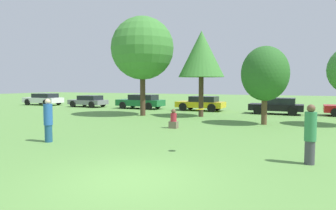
{
  "coord_description": "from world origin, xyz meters",
  "views": [
    {
      "loc": [
        3.78,
        -6.45,
        2.38
      ],
      "look_at": [
        -0.68,
        4.06,
        1.58
      ],
      "focal_mm": 32.56,
      "sensor_mm": 36.0,
      "label": 1
    }
  ],
  "objects_px": {
    "frisbee": "(200,109)",
    "person_catcher": "(310,134)",
    "parked_car_green": "(141,101)",
    "tree_0": "(142,48)",
    "person_thrower": "(48,120)",
    "tree_1": "(201,54)",
    "bystander_sitting": "(174,120)",
    "parked_car_black": "(277,106)",
    "parked_car_yellow": "(201,103)",
    "parked_car_white": "(44,99)",
    "parked_car_grey": "(89,101)",
    "tree_2": "(265,74)"
  },
  "relations": [
    {
      "from": "frisbee",
      "to": "person_catcher",
      "type": "bearing_deg",
      "value": -1.25
    },
    {
      "from": "parked_car_green",
      "to": "tree_0",
      "type": "bearing_deg",
      "value": 120.79
    },
    {
      "from": "person_thrower",
      "to": "tree_1",
      "type": "relative_size",
      "value": 0.29
    },
    {
      "from": "person_thrower",
      "to": "tree_0",
      "type": "height_order",
      "value": "tree_0"
    },
    {
      "from": "person_catcher",
      "to": "tree_0",
      "type": "distance_m",
      "value": 15.62
    },
    {
      "from": "bystander_sitting",
      "to": "parked_car_black",
      "type": "distance_m",
      "value": 11.2
    },
    {
      "from": "parked_car_yellow",
      "to": "tree_0",
      "type": "bearing_deg",
      "value": 64.91
    },
    {
      "from": "person_catcher",
      "to": "parked_car_white",
      "type": "distance_m",
      "value": 30.8
    },
    {
      "from": "person_catcher",
      "to": "parked_car_white",
      "type": "xyz_separation_m",
      "value": [
        -26.36,
        15.93,
        -0.21
      ]
    },
    {
      "from": "parked_car_grey",
      "to": "parked_car_black",
      "type": "distance_m",
      "value": 18.25
    },
    {
      "from": "person_catcher",
      "to": "parked_car_grey",
      "type": "relative_size",
      "value": 0.46
    },
    {
      "from": "frisbee",
      "to": "tree_1",
      "type": "xyz_separation_m",
      "value": [
        -3.36,
        11.25,
        2.96
      ]
    },
    {
      "from": "person_catcher",
      "to": "parked_car_grey",
      "type": "xyz_separation_m",
      "value": [
        -20.03,
        15.66,
        -0.27
      ]
    },
    {
      "from": "person_catcher",
      "to": "parked_car_white",
      "type": "relative_size",
      "value": 0.4
    },
    {
      "from": "tree_0",
      "to": "tree_2",
      "type": "relative_size",
      "value": 1.61
    },
    {
      "from": "bystander_sitting",
      "to": "parked_car_green",
      "type": "xyz_separation_m",
      "value": [
        -7.61,
        10.64,
        0.28
      ]
    },
    {
      "from": "parked_car_grey",
      "to": "tree_1",
      "type": "bearing_deg",
      "value": 163.55
    },
    {
      "from": "frisbee",
      "to": "parked_car_grey",
      "type": "bearing_deg",
      "value": 136.85
    },
    {
      "from": "bystander_sitting",
      "to": "parked_car_grey",
      "type": "distance_m",
      "value": 17.15
    },
    {
      "from": "person_thrower",
      "to": "parked_car_green",
      "type": "xyz_separation_m",
      "value": [
        -4.34,
        16.22,
        -0.18
      ]
    },
    {
      "from": "parked_car_green",
      "to": "parked_car_yellow",
      "type": "distance_m",
      "value": 5.93
    },
    {
      "from": "frisbee",
      "to": "tree_2",
      "type": "bearing_deg",
      "value": 81.56
    },
    {
      "from": "parked_car_grey",
      "to": "parked_car_green",
      "type": "bearing_deg",
      "value": -176.55
    },
    {
      "from": "parked_car_white",
      "to": "parked_car_yellow",
      "type": "xyz_separation_m",
      "value": [
        18.23,
        0.08,
        -0.0
      ]
    },
    {
      "from": "tree_1",
      "to": "parked_car_grey",
      "type": "distance_m",
      "value": 14.48
    },
    {
      "from": "parked_car_white",
      "to": "parked_car_grey",
      "type": "relative_size",
      "value": 1.15
    },
    {
      "from": "tree_0",
      "to": "parked_car_yellow",
      "type": "xyz_separation_m",
      "value": [
        2.86,
        5.67,
        -4.29
      ]
    },
    {
      "from": "frisbee",
      "to": "tree_1",
      "type": "relative_size",
      "value": 0.05
    },
    {
      "from": "parked_car_yellow",
      "to": "tree_1",
      "type": "bearing_deg",
      "value": 107.94
    },
    {
      "from": "frisbee",
      "to": "bystander_sitting",
      "type": "distance_m",
      "value": 6.07
    },
    {
      "from": "parked_car_yellow",
      "to": "parked_car_black",
      "type": "height_order",
      "value": "parked_car_black"
    },
    {
      "from": "bystander_sitting",
      "to": "person_thrower",
      "type": "bearing_deg",
      "value": -120.39
    },
    {
      "from": "frisbee",
      "to": "parked_car_black",
      "type": "height_order",
      "value": "frisbee"
    },
    {
      "from": "person_thrower",
      "to": "tree_0",
      "type": "xyz_separation_m",
      "value": [
        -1.27,
        10.71,
        4.09
      ]
    },
    {
      "from": "frisbee",
      "to": "tree_2",
      "type": "height_order",
      "value": "tree_2"
    },
    {
      "from": "tree_0",
      "to": "tree_2",
      "type": "height_order",
      "value": "tree_0"
    },
    {
      "from": "person_thrower",
      "to": "parked_car_white",
      "type": "bearing_deg",
      "value": 133.47
    },
    {
      "from": "parked_car_green",
      "to": "parked_car_yellow",
      "type": "relative_size",
      "value": 1.07
    },
    {
      "from": "person_thrower",
      "to": "parked_car_black",
      "type": "distance_m",
      "value": 17.64
    },
    {
      "from": "parked_car_grey",
      "to": "tree_0",
      "type": "bearing_deg",
      "value": 151.19
    },
    {
      "from": "bystander_sitting",
      "to": "parked_car_yellow",
      "type": "xyz_separation_m",
      "value": [
        -1.69,
        10.8,
        0.26
      ]
    },
    {
      "from": "person_thrower",
      "to": "frisbee",
      "type": "height_order",
      "value": "person_thrower"
    },
    {
      "from": "tree_1",
      "to": "parked_car_green",
      "type": "relative_size",
      "value": 1.36
    },
    {
      "from": "person_thrower",
      "to": "frisbee",
      "type": "distance_m",
      "value": 6.36
    },
    {
      "from": "tree_0",
      "to": "parked_car_black",
      "type": "xyz_separation_m",
      "value": [
        9.2,
        5.05,
        -4.3
      ]
    },
    {
      "from": "parked_car_white",
      "to": "person_catcher",
      "type": "bearing_deg",
      "value": 150.52
    },
    {
      "from": "parked_car_yellow",
      "to": "person_catcher",
      "type": "bearing_deg",
      "value": 118.57
    },
    {
      "from": "frisbee",
      "to": "parked_car_white",
      "type": "bearing_deg",
      "value": 145.37
    },
    {
      "from": "tree_0",
      "to": "parked_car_grey",
      "type": "distance_m",
      "value": 11.36
    },
    {
      "from": "frisbee",
      "to": "parked_car_white",
      "type": "relative_size",
      "value": 0.07
    }
  ]
}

